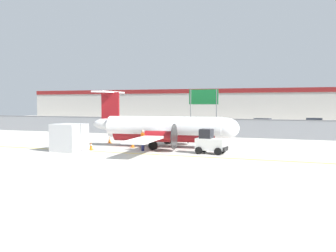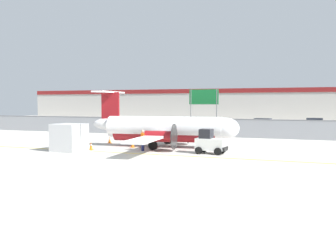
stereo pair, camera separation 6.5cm
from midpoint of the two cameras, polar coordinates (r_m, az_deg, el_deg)
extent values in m
plane|color=#BCB7AD|center=(26.33, -3.69, -4.92)|extent=(140.00, 140.00, 0.00)
cube|color=yellow|center=(28.15, -2.04, -4.36)|extent=(84.00, 0.20, 0.01)
cube|color=gray|center=(43.21, 6.05, -0.29)|extent=(98.00, 0.04, 2.00)
cylinder|color=slate|center=(43.16, 6.05, 1.10)|extent=(98.00, 0.10, 0.10)
cube|color=#38383A|center=(54.47, 9.02, -0.52)|extent=(98.00, 17.00, 0.12)
cube|color=beige|center=(72.57, 11.91, 2.97)|extent=(91.00, 8.00, 6.50)
cube|color=maroon|center=(68.65, 11.45, 5.33)|extent=(91.00, 0.20, 0.80)
cylinder|color=white|center=(32.62, -0.67, -0.19)|extent=(10.26, 2.72, 1.90)
ellipsoid|color=white|center=(31.55, 8.67, -0.36)|extent=(2.48, 1.99, 1.80)
ellipsoid|color=white|center=(34.49, -9.20, 0.30)|extent=(2.94, 1.27, 1.05)
cylinder|color=maroon|center=(32.66, -0.66, -1.10)|extent=(9.19, 2.22, 1.48)
cube|color=white|center=(32.64, -0.50, -1.19)|extent=(2.89, 16.08, 0.18)
cylinder|color=maroon|center=(35.08, 1.00, -0.86)|extent=(2.27, 1.08, 0.90)
cone|color=black|center=(34.81, 2.83, -0.90)|extent=(0.48, 0.48, 0.44)
cylinder|color=#262626|center=(34.78, 3.07, -0.90)|extent=(0.21, 2.10, 2.10)
cylinder|color=maroon|center=(30.10, -1.51, -1.59)|extent=(2.27, 1.08, 0.90)
cone|color=black|center=(29.78, 0.61, -1.65)|extent=(0.48, 0.48, 0.44)
cylinder|color=#262626|center=(29.74, 0.89, -1.65)|extent=(0.21, 2.10, 2.10)
cube|color=maroon|center=(34.33, -8.83, 2.54)|extent=(1.71, 0.32, 3.10)
cube|color=white|center=(34.39, -9.05, 5.13)|extent=(1.49, 4.87, 0.14)
cylinder|color=#59595B|center=(31.89, 5.52, -2.03)|extent=(0.15, 0.15, 0.97)
cylinder|color=black|center=(31.94, 5.51, -2.90)|extent=(0.62, 0.27, 0.60)
cylinder|color=#59595B|center=(34.89, -0.12, -1.47)|extent=(0.15, 0.15, 0.90)
cylinder|color=black|center=(34.94, -0.12, -2.20)|extent=(0.78, 0.28, 0.76)
cylinder|color=#59595B|center=(30.68, -2.36, -2.16)|extent=(0.15, 0.15, 0.90)
cylinder|color=black|center=(30.73, -2.36, -2.99)|extent=(0.78, 0.28, 0.76)
cube|color=silver|center=(28.68, 6.46, -2.77)|extent=(2.27, 1.24, 0.90)
cube|color=black|center=(28.71, 5.80, -1.16)|extent=(0.96, 1.05, 0.70)
cube|color=black|center=(28.39, 8.67, -3.46)|extent=(0.23, 1.11, 0.30)
cylinder|color=black|center=(29.09, 8.22, -3.59)|extent=(0.57, 0.21, 0.56)
cylinder|color=black|center=(27.94, 7.55, -3.88)|extent=(0.57, 0.21, 0.56)
cylinder|color=black|center=(29.53, 5.41, -3.46)|extent=(0.57, 0.21, 0.56)
cylinder|color=black|center=(28.40, 4.64, -3.74)|extent=(0.57, 0.21, 0.56)
cylinder|color=#191E4C|center=(30.17, -3.85, -3.03)|extent=(0.23, 0.23, 0.85)
cylinder|color=#191E4C|center=(30.35, -3.99, -2.99)|extent=(0.23, 0.23, 0.85)
cylinder|color=orange|center=(30.19, -3.92, -1.64)|extent=(0.48, 0.48, 0.60)
cylinder|color=orange|center=(29.98, -3.77, -1.62)|extent=(0.14, 0.14, 0.55)
cylinder|color=orange|center=(30.39, -4.08, -1.55)|extent=(0.14, 0.14, 0.55)
sphere|color=tan|center=(30.15, -3.93, -0.81)|extent=(0.22, 0.22, 0.22)
cube|color=silver|center=(30.88, -14.90, -1.73)|extent=(2.62, 2.26, 2.20)
cube|color=#333338|center=(30.88, -14.90, -1.73)|extent=(2.43, 0.36, 2.20)
cube|color=orange|center=(31.49, -11.70, -3.56)|extent=(0.36, 0.36, 0.04)
cone|color=orange|center=(31.45, -11.71, -2.98)|extent=(0.28, 0.28, 0.60)
cylinder|color=white|center=(31.44, -11.71, -2.84)|extent=(0.17, 0.17, 0.08)
cube|color=orange|center=(36.41, -8.95, -2.58)|extent=(0.36, 0.36, 0.04)
cone|color=orange|center=(36.38, -8.95, -2.07)|extent=(0.28, 0.28, 0.60)
cylinder|color=white|center=(36.37, -8.96, -1.95)|extent=(0.17, 0.17, 0.08)
cube|color=orange|center=(32.71, -5.45, -3.24)|extent=(0.36, 0.36, 0.04)
cone|color=orange|center=(32.67, -5.45, -2.68)|extent=(0.28, 0.28, 0.60)
cylinder|color=white|center=(32.66, -5.45, -2.54)|extent=(0.17, 0.17, 0.08)
cube|color=orange|center=(31.03, 5.02, -3.60)|extent=(0.36, 0.36, 0.04)
cone|color=orange|center=(31.00, 5.03, -3.02)|extent=(0.28, 0.28, 0.60)
cylinder|color=white|center=(30.99, 5.03, -2.87)|extent=(0.17, 0.17, 0.08)
cube|color=#B28C19|center=(53.08, -5.12, 0.14)|extent=(4.29, 1.93, 0.80)
cube|color=#262D38|center=(53.10, -5.28, 0.88)|extent=(2.28, 1.68, 0.56)
cylinder|color=black|center=(53.43, -3.37, -0.17)|extent=(0.61, 0.23, 0.60)
cylinder|color=black|center=(51.75, -4.06, -0.29)|extent=(0.61, 0.23, 0.60)
cylinder|color=black|center=(54.47, -6.13, -0.11)|extent=(0.61, 0.23, 0.60)
cylinder|color=black|center=(52.82, -6.90, -0.23)|extent=(0.61, 0.23, 0.60)
cube|color=black|center=(56.45, 4.54, 0.35)|extent=(4.24, 1.80, 0.80)
cube|color=#262D38|center=(56.45, 4.39, 1.04)|extent=(2.24, 1.61, 0.56)
cylinder|color=black|center=(57.01, 6.12, 0.05)|extent=(0.60, 0.21, 0.60)
cylinder|color=black|center=(55.26, 5.71, -0.06)|extent=(0.60, 0.21, 0.60)
cylinder|color=black|center=(57.70, 3.41, 0.10)|extent=(0.60, 0.21, 0.60)
cylinder|color=black|center=(55.97, 2.92, 0.00)|extent=(0.60, 0.21, 0.60)
cube|color=navy|center=(54.81, 14.02, 0.16)|extent=(4.38, 2.23, 0.80)
cube|color=#262D38|center=(54.74, 14.18, 0.87)|extent=(2.38, 1.83, 0.56)
cylinder|color=black|center=(54.31, 12.35, -0.19)|extent=(0.62, 0.28, 0.60)
cylinder|color=black|center=(56.05, 12.84, -0.08)|extent=(0.62, 0.28, 0.60)
cylinder|color=black|center=(53.64, 15.24, -0.27)|extent=(0.62, 0.28, 0.60)
cylinder|color=black|center=(55.40, 15.64, -0.16)|extent=(0.62, 0.28, 0.60)
cube|color=#B28C19|center=(58.21, 21.20, 0.22)|extent=(4.26, 1.86, 0.80)
cube|color=#262D38|center=(58.17, 21.37, 0.88)|extent=(2.26, 1.64, 0.56)
cylinder|color=black|center=(57.38, 19.78, -0.12)|extent=(0.61, 0.22, 0.60)
cylinder|color=black|center=(59.17, 19.86, -0.01)|extent=(0.61, 0.22, 0.60)
cylinder|color=black|center=(57.31, 22.58, -0.18)|extent=(0.61, 0.22, 0.60)
cylinder|color=black|center=(59.11, 22.57, -0.08)|extent=(0.61, 0.22, 0.60)
cylinder|color=slate|center=(45.63, 3.45, 2.13)|extent=(0.14, 0.14, 5.50)
cylinder|color=slate|center=(44.80, 7.37, 2.08)|extent=(0.14, 0.14, 5.50)
cube|color=#14662D|center=(45.18, 5.40, 4.45)|extent=(3.60, 0.10, 1.80)
camera|label=1|loc=(0.03, -90.06, 0.00)|focal=40.00mm
camera|label=2|loc=(0.03, 89.94, 0.00)|focal=40.00mm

